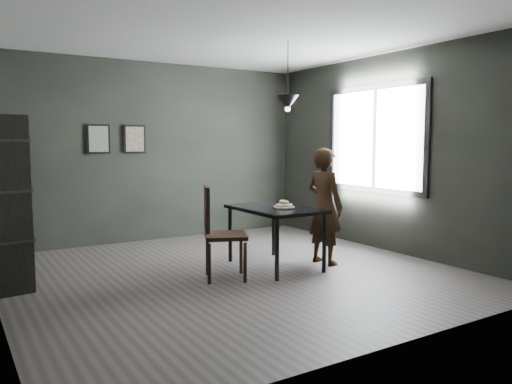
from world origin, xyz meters
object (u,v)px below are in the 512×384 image
woman (325,206)px  shelf_unit (7,204)px  white_plate (284,208)px  wood_chair (217,226)px  cafe_table (275,214)px  pendant_lamp (288,102)px

woman → shelf_unit: 3.66m
white_plate → wood_chair: size_ratio=0.22×
white_plate → shelf_unit: shelf_unit is taller
cafe_table → white_plate: (0.05, -0.12, 0.08)m
white_plate → shelf_unit: bearing=164.7°
woman → shelf_unit: shelf_unit is taller
cafe_table → wood_chair: size_ratio=1.12×
wood_chair → woman: bearing=20.8°
white_plate → wood_chair: (-0.92, 0.00, -0.15)m
white_plate → pendant_lamp: pendant_lamp is taller
cafe_table → white_plate: white_plate is taller
pendant_lamp → cafe_table: bearing=-158.2°
wood_chair → pendant_lamp: 1.84m
shelf_unit → wood_chair: bearing=-28.6°
cafe_table → pendant_lamp: pendant_lamp is taller
woman → pendant_lamp: 1.39m
white_plate → wood_chair: 0.93m
white_plate → shelf_unit: size_ratio=0.13×
white_plate → wood_chair: wood_chair is taller
wood_chair → white_plate: bearing=23.5°
shelf_unit → woman: bearing=-21.0°
wood_chair → cafe_table: bearing=31.1°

